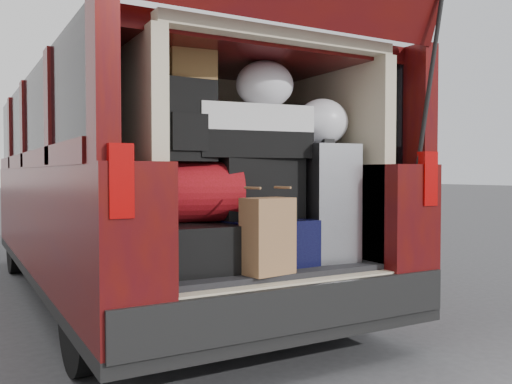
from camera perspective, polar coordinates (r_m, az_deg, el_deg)
ground at (r=3.06m, az=0.83°, el=-18.07°), size 80.00×80.00×0.00m
minivan at (r=4.58m, az=-10.92°, el=0.20°), size 1.90×5.35×2.77m
load_floor at (r=3.21m, az=-1.69°, el=-11.98°), size 1.24×1.05×0.55m
black_hardshell at (r=2.88m, az=-7.23°, el=-5.63°), size 0.46×0.61×0.24m
navy_hardshell at (r=3.04m, az=0.03°, el=-5.12°), size 0.49×0.59×0.25m
silver_roller at (r=3.19m, az=6.82°, el=-1.05°), size 0.32×0.47×0.66m
kraft_bag at (r=2.69m, az=1.24°, el=-4.64°), size 0.27×0.20×0.38m
red_duffel at (r=2.89m, az=-6.69°, el=-0.00°), size 0.54×0.41×0.32m
black_soft_case at (r=3.03m, az=0.18°, el=0.39°), size 0.48×0.31×0.33m
backpack at (r=2.84m, az=-7.46°, el=7.43°), size 0.30×0.19×0.42m
twotone_duffel at (r=3.02m, az=-0.74°, el=6.26°), size 0.68×0.41×0.29m
grocery_sack_lower at (r=2.92m, az=-6.97°, el=13.59°), size 0.26×0.22×0.22m
plastic_bag_center at (r=3.12m, az=0.92°, el=11.24°), size 0.39×0.37×0.27m
plastic_bag_right at (r=3.20m, az=6.98°, el=7.32°), size 0.32×0.30×0.27m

